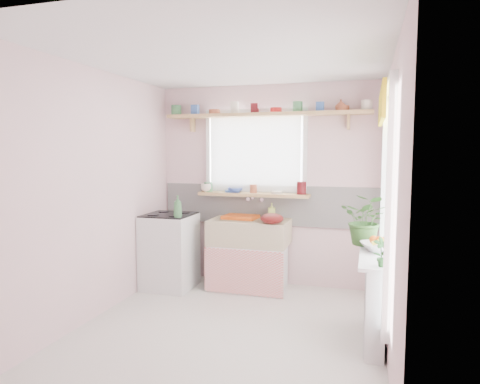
% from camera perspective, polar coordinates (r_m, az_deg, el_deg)
% --- Properties ---
extents(room, '(3.20, 3.20, 3.20)m').
position_cam_1_polar(room, '(4.55, 9.68, 1.49)').
color(room, silver).
rests_on(room, ground).
extents(sink_unit, '(0.95, 0.65, 1.11)m').
position_cam_1_polar(sink_unit, '(5.27, 1.24, -8.22)').
color(sink_unit, white).
rests_on(sink_unit, ground).
extents(cooker, '(0.58, 0.58, 0.93)m').
position_cam_1_polar(cooker, '(5.37, -9.37, -7.72)').
color(cooker, white).
rests_on(cooker, ground).
extents(radiator_ledge, '(0.22, 0.95, 0.78)m').
position_cam_1_polar(radiator_ledge, '(4.05, 17.50, -13.25)').
color(radiator_ledge, white).
rests_on(radiator_ledge, ground).
extents(windowsill, '(1.40, 0.22, 0.04)m').
position_cam_1_polar(windowsill, '(5.33, 1.79, -0.34)').
color(windowsill, tan).
rests_on(windowsill, room).
extents(pine_shelf, '(2.52, 0.24, 0.04)m').
position_cam_1_polar(pine_shelf, '(5.27, 3.40, 10.26)').
color(pine_shelf, tan).
rests_on(pine_shelf, room).
extents(shelf_crockery, '(2.47, 0.11, 0.12)m').
position_cam_1_polar(shelf_crockery, '(5.28, 3.15, 11.06)').
color(shelf_crockery, '#3F7F4C').
rests_on(shelf_crockery, pine_shelf).
extents(sill_crockery, '(1.35, 0.11, 0.12)m').
position_cam_1_polar(sill_crockery, '(5.32, 1.79, 0.48)').
color(sill_crockery, '#3F7F4C').
rests_on(sill_crockery, windowsill).
extents(dish_tray, '(0.43, 0.33, 0.04)m').
position_cam_1_polar(dish_tray, '(5.28, 0.08, -3.34)').
color(dish_tray, '#DD5313').
rests_on(dish_tray, sink_unit).
extents(colander, '(0.35, 0.35, 0.12)m').
position_cam_1_polar(colander, '(4.92, 4.28, -3.54)').
color(colander, '#560F0E').
rests_on(colander, sink_unit).
extents(jade_plant, '(0.54, 0.50, 0.50)m').
position_cam_1_polar(jade_plant, '(4.29, 16.49, -3.55)').
color(jade_plant, '#2F5A24').
rests_on(jade_plant, radiator_ledge).
extents(fruit_bowl, '(0.41, 0.41, 0.08)m').
position_cam_1_polar(fruit_bowl, '(4.10, 18.08, -7.00)').
color(fruit_bowl, silver).
rests_on(fruit_bowl, radiator_ledge).
extents(herb_pot, '(0.15, 0.12, 0.23)m').
position_cam_1_polar(herb_pot, '(3.55, 18.32, -7.62)').
color(herb_pot, '#255A24').
rests_on(herb_pot, radiator_ledge).
extents(soap_bottle_sink, '(0.10, 0.10, 0.19)m').
position_cam_1_polar(soap_bottle_sink, '(5.31, 4.25, -2.48)').
color(soap_bottle_sink, '#C8D860').
rests_on(soap_bottle_sink, sink_unit).
extents(sill_cup, '(0.17, 0.17, 0.11)m').
position_cam_1_polar(sill_cup, '(5.49, -4.54, 0.59)').
color(sill_cup, white).
rests_on(sill_cup, windowsill).
extents(sill_bowl, '(0.24, 0.24, 0.06)m').
position_cam_1_polar(sill_bowl, '(5.39, -0.67, 0.26)').
color(sill_bowl, '#3754B5').
rests_on(sill_bowl, windowsill).
extents(shelf_vase, '(0.15, 0.15, 0.14)m').
position_cam_1_polar(shelf_vase, '(5.21, 13.30, 11.17)').
color(shelf_vase, '#AA5434').
rests_on(shelf_vase, pine_shelf).
extents(cooker_bottle, '(0.12, 0.12, 0.26)m').
position_cam_1_polar(cooker_bottle, '(4.98, -8.31, -1.92)').
color(cooker_bottle, '#3D7B45').
rests_on(cooker_bottle, cooker).
extents(fruit, '(0.20, 0.14, 0.10)m').
position_cam_1_polar(fruit, '(4.09, 18.19, -6.13)').
color(fruit, '#DB5712').
rests_on(fruit, fruit_bowl).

